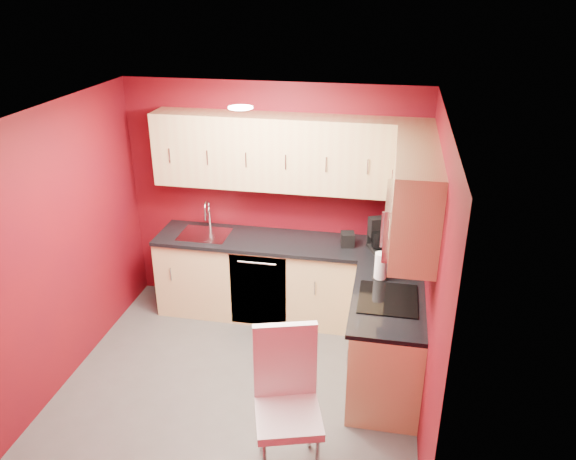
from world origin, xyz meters
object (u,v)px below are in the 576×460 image
(coffee_maker, at_px, (381,235))
(paper_towel, at_px, (381,266))
(microwave, at_px, (409,220))
(dining_chair, at_px, (288,409))
(sink, at_px, (205,231))
(napkin_holder, at_px, (348,239))

(coffee_maker, relative_size, paper_towel, 1.29)
(microwave, bearing_deg, paper_towel, 118.98)
(dining_chair, bearing_deg, microwave, 38.74)
(sink, relative_size, napkin_holder, 3.57)
(sink, height_order, paper_towel, sink)
(sink, bearing_deg, paper_towel, -18.77)
(napkin_holder, xyz_separation_m, dining_chair, (-0.21, -2.12, -0.40))
(coffee_maker, xyz_separation_m, napkin_holder, (-0.33, 0.04, -0.09))
(coffee_maker, distance_m, napkin_holder, 0.35)
(sink, bearing_deg, napkin_holder, -0.25)
(coffee_maker, height_order, paper_towel, coffee_maker)
(coffee_maker, xyz_separation_m, paper_towel, (0.03, -0.60, -0.04))
(paper_towel, bearing_deg, microwave, -61.02)
(sink, relative_size, dining_chair, 0.45)
(napkin_holder, distance_m, dining_chair, 2.17)
(microwave, height_order, coffee_maker, microwave)
(napkin_holder, distance_m, paper_towel, 0.73)
(paper_towel, bearing_deg, coffee_maker, 92.55)
(paper_towel, distance_m, dining_chair, 1.65)
(coffee_maker, relative_size, napkin_holder, 2.27)
(microwave, relative_size, paper_towel, 2.96)
(dining_chair, bearing_deg, napkin_holder, 67.50)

